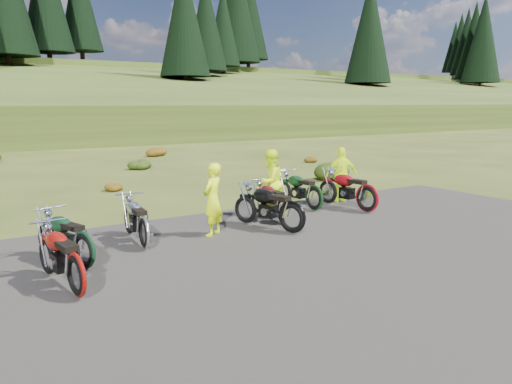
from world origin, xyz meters
TOP-DOWN VIEW (x-y plane):
  - ground at (0.00, 0.00)m, footprint 300.00×300.00m
  - gravel_pad at (0.00, -2.00)m, footprint 20.00×12.00m
  - conifer_25 at (15.00, 74.00)m, footprint 6.60×6.60m
  - conifer_26 at (21.00, 49.00)m, footprint 6.16×6.16m
  - conifer_27 at (27.00, 55.00)m, footprint 5.72×5.72m
  - conifer_28 at (33.00, 61.00)m, footprint 5.28×5.28m
  - conifer_29 at (39.00, 67.00)m, footprint 7.92×7.92m
  - conifer_30 at (45.00, 73.00)m, footprint 7.48×7.48m
  - conifer_31 at (51.00, 48.00)m, footprint 7.04×7.04m
  - conifer_32 at (57.00, 54.00)m, footprint 6.60×6.60m
  - conifer_33 at (63.00, 60.00)m, footprint 6.16×6.16m
  - conifer_34 at (69.00, 66.00)m, footprint 5.72×5.72m
  - conifer_35 at (75.00, 72.00)m, footprint 5.28×5.28m
  - conifer_36 at (81.00, 78.00)m, footprint 7.92×7.92m
  - conifer_37 at (87.00, 53.00)m, footprint 7.48×7.48m
  - conifer_38 at (93.00, 59.00)m, footprint 7.04×7.04m
  - conifer_39 at (99.00, 65.00)m, footprint 6.60×6.60m
  - conifer_40 at (105.00, 71.00)m, footprint 6.16×6.16m
  - conifer_41 at (111.00, 77.00)m, footprint 5.72×5.72m
  - shrub_4 at (-0.40, 9.20)m, footprint 0.77×0.77m
  - shrub_5 at (2.50, 14.50)m, footprint 1.03×1.03m
  - shrub_6 at (5.40, 19.80)m, footprint 1.30×1.30m
  - shrub_7 at (8.30, 7.10)m, footprint 1.56×1.56m
  - shrub_8 at (11.20, 12.40)m, footprint 0.77×0.77m
  - motorcycle_1 at (-3.89, -0.53)m, footprint 0.98×2.18m
  - motorcycle_2 at (-3.42, 0.88)m, footprint 1.29×2.16m
  - motorcycle_3 at (-1.99, 1.52)m, footprint 0.86×2.09m
  - motorcycle_4 at (1.94, 1.83)m, footprint 0.77×2.04m
  - motorcycle_5 at (1.50, 0.85)m, footprint 1.39×2.36m
  - motorcycle_6 at (4.76, 1.59)m, footprint 1.02×2.36m
  - motorcycle_7 at (3.62, 2.61)m, footprint 0.82×2.16m
  - person_middle at (-0.21, 1.71)m, footprint 0.76×0.70m
  - person_right_a at (2.24, 2.89)m, footprint 1.08×0.97m
  - person_right_b at (5.18, 3.15)m, footprint 1.11×0.79m

SIDE VIEW (x-z plane):
  - ground at x=0.00m, z-range 0.00..0.00m
  - gravel_pad at x=0.00m, z-range -0.02..0.02m
  - motorcycle_1 at x=-3.89m, z-range -0.55..0.55m
  - motorcycle_2 at x=-3.42m, z-range -0.54..0.54m
  - motorcycle_3 at x=-1.99m, z-range -0.53..0.53m
  - motorcycle_4 at x=1.94m, z-range -0.53..0.53m
  - motorcycle_5 at x=1.50m, z-range -0.59..0.59m
  - motorcycle_6 at x=4.76m, z-range -0.60..0.60m
  - motorcycle_7 at x=3.62m, z-range -0.56..0.56m
  - shrub_4 at x=-0.40m, z-range 0.00..0.45m
  - shrub_8 at x=11.20m, z-range 0.00..0.45m
  - shrub_5 at x=2.50m, z-range 0.00..0.61m
  - shrub_6 at x=5.40m, z-range 0.00..0.77m
  - shrub_7 at x=8.30m, z-range 0.00..0.92m
  - person_middle at x=-0.21m, z-range 0.00..1.74m
  - person_right_b at x=5.18m, z-range 0.00..1.75m
  - person_right_a at x=2.24m, z-range 0.00..1.84m
  - conifer_26 at x=21.00m, z-range 5.37..21.37m
  - conifer_27 at x=27.00m, z-range 6.56..21.56m
  - conifer_31 at x=51.00m, z-range 5.18..23.18m
  - conifer_28 at x=33.00m, z-range 7.76..21.76m
  - conifer_32 at x=57.00m, z-range 6.37..23.37m
  - conifer_33 at x=63.00m, z-range 7.56..23.56m
  - conifer_37 at x=87.00m, z-range 6.17..25.17m
  - conifer_34 at x=69.00m, z-range 8.76..23.76m
  - conifer_38 at x=93.00m, z-range 7.37..25.37m
  - conifer_35 at x=75.00m, z-range 9.95..23.95m
  - conifer_39 at x=99.00m, z-range 8.56..25.56m
  - conifer_41 at x=111.00m, z-range 10.15..25.15m
  - conifer_40 at x=105.00m, z-range 9.76..25.76m
  - conifer_25 at x=15.00m, z-range 10.16..27.16m
  - conifer_29 at x=39.00m, z-range 8.97..28.97m
  - conifer_30 at x=45.00m, z-range 10.16..29.16m
  - conifer_36 at x=81.00m, z-range 10.16..30.16m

